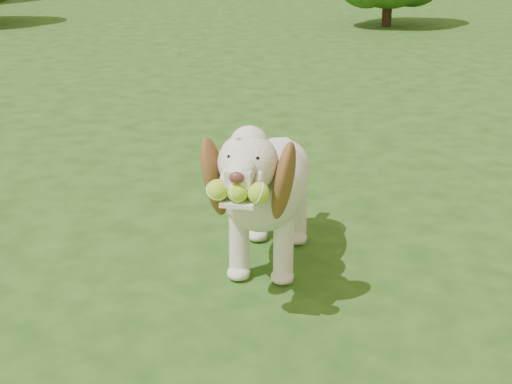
{
  "coord_description": "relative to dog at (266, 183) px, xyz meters",
  "views": [
    {
      "loc": [
        -0.44,
        -2.8,
        1.58
      ],
      "look_at": [
        -0.38,
        0.24,
        0.46
      ],
      "focal_mm": 55.0,
      "sensor_mm": 36.0,
      "label": 1
    }
  ],
  "objects": [
    {
      "name": "dog",
      "position": [
        0.0,
        0.0,
        0.0
      ],
      "size": [
        0.56,
        1.19,
        0.78
      ],
      "rotation": [
        0.0,
        0.0,
        -0.22
      ],
      "color": "silver",
      "rests_on": "ground"
    },
    {
      "name": "ground",
      "position": [
        0.33,
        -0.47,
        -0.41
      ],
      "size": [
        80.0,
        80.0,
        0.0
      ],
      "primitive_type": "plane",
      "color": "#1C4012",
      "rests_on": "ground"
    }
  ]
}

